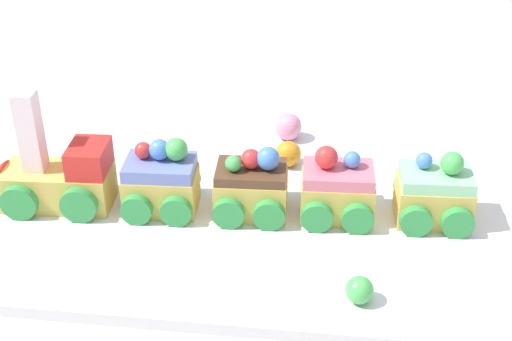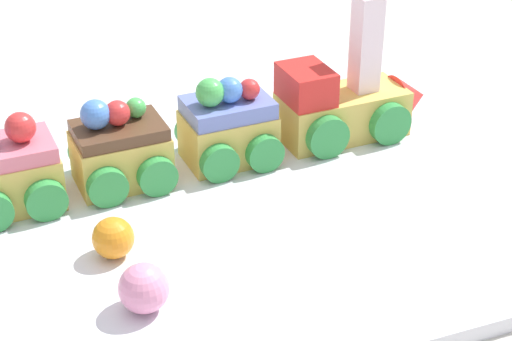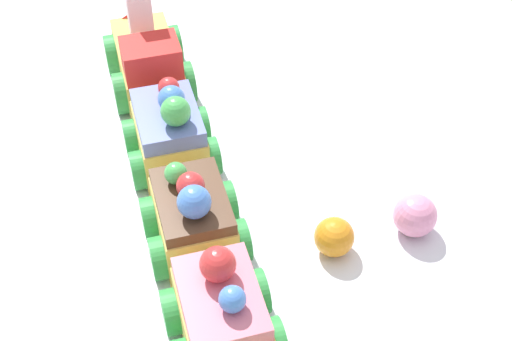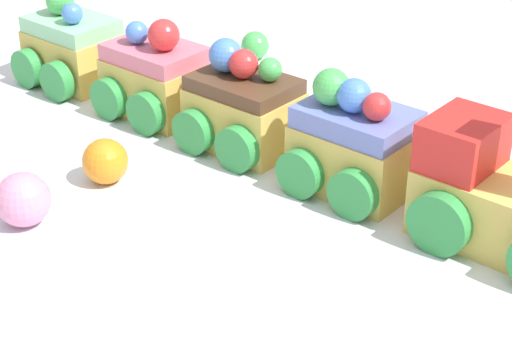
{
  "view_description": "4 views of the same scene",
  "coord_description": "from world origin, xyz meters",
  "px_view_note": "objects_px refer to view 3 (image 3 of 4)",
  "views": [
    {
      "loc": [
        -0.11,
        0.6,
        0.39
      ],
      "look_at": [
        -0.04,
        0.03,
        0.05
      ],
      "focal_mm": 50.0,
      "sensor_mm": 36.0,
      "label": 1
    },
    {
      "loc": [
        -0.14,
        -0.51,
        0.34
      ],
      "look_at": [
        0.05,
        -0.02,
        0.04
      ],
      "focal_mm": 60.0,
      "sensor_mm": 36.0,
      "label": 2
    },
    {
      "loc": [
        -0.35,
        0.07,
        0.4
      ],
      "look_at": [
        -0.02,
        -0.01,
        0.06
      ],
      "focal_mm": 50.0,
      "sensor_mm": 36.0,
      "label": 3
    },
    {
      "loc": [
        0.31,
        -0.32,
        0.26
      ],
      "look_at": [
        0.03,
        -0.01,
        0.04
      ],
      "focal_mm": 60.0,
      "sensor_mm": 36.0,
      "label": 4
    }
  ],
  "objects_px": {
    "cake_train_locomotive": "(146,53)",
    "gumball_pink": "(415,215)",
    "cake_car_blueberry": "(170,135)",
    "gumball_orange": "(334,237)",
    "cake_car_strawberry": "(222,316)",
    "cake_car_chocolate": "(193,219)"
  },
  "relations": [
    {
      "from": "cake_car_blueberry",
      "to": "gumball_orange",
      "type": "height_order",
      "value": "cake_car_blueberry"
    },
    {
      "from": "cake_car_strawberry",
      "to": "gumball_pink",
      "type": "relative_size",
      "value": 2.31
    },
    {
      "from": "gumball_orange",
      "to": "cake_car_blueberry",
      "type": "bearing_deg",
      "value": 40.25
    },
    {
      "from": "cake_car_blueberry",
      "to": "gumball_pink",
      "type": "height_order",
      "value": "cake_car_blueberry"
    },
    {
      "from": "cake_train_locomotive",
      "to": "gumball_pink",
      "type": "height_order",
      "value": "cake_train_locomotive"
    },
    {
      "from": "cake_train_locomotive",
      "to": "gumball_orange",
      "type": "relative_size",
      "value": 4.77
    },
    {
      "from": "cake_car_chocolate",
      "to": "cake_train_locomotive",
      "type": "bearing_deg",
      "value": -0.04
    },
    {
      "from": "gumball_pink",
      "to": "cake_train_locomotive",
      "type": "bearing_deg",
      "value": 36.79
    },
    {
      "from": "cake_train_locomotive",
      "to": "gumball_pink",
      "type": "xyz_separation_m",
      "value": [
        -0.22,
        -0.16,
        -0.01
      ]
    },
    {
      "from": "cake_train_locomotive",
      "to": "cake_car_strawberry",
      "type": "relative_size",
      "value": 1.86
    },
    {
      "from": "gumball_orange",
      "to": "gumball_pink",
      "type": "bearing_deg",
      "value": -85.31
    },
    {
      "from": "cake_car_blueberry",
      "to": "gumball_pink",
      "type": "bearing_deg",
      "value": -127.49
    },
    {
      "from": "cake_car_strawberry",
      "to": "gumball_pink",
      "type": "xyz_separation_m",
      "value": [
        0.06,
        -0.15,
        -0.01
      ]
    },
    {
      "from": "cake_car_chocolate",
      "to": "gumball_orange",
      "type": "xyz_separation_m",
      "value": [
        -0.03,
        -0.09,
        -0.01
      ]
    },
    {
      "from": "cake_car_chocolate",
      "to": "cake_car_strawberry",
      "type": "relative_size",
      "value": 0.98
    },
    {
      "from": "cake_car_blueberry",
      "to": "gumball_pink",
      "type": "distance_m",
      "value": 0.19
    },
    {
      "from": "cake_train_locomotive",
      "to": "gumball_orange",
      "type": "xyz_separation_m",
      "value": [
        -0.22,
        -0.1,
        -0.01
      ]
    },
    {
      "from": "cake_car_blueberry",
      "to": "cake_car_strawberry",
      "type": "height_order",
      "value": "cake_car_blueberry"
    },
    {
      "from": "cake_train_locomotive",
      "to": "cake_car_blueberry",
      "type": "xyz_separation_m",
      "value": [
        -0.11,
        -0.01,
        -0.0
      ]
    },
    {
      "from": "cake_train_locomotive",
      "to": "cake_car_blueberry",
      "type": "relative_size",
      "value": 1.82
    },
    {
      "from": "cake_car_blueberry",
      "to": "cake_car_chocolate",
      "type": "distance_m",
      "value": 0.09
    },
    {
      "from": "cake_train_locomotive",
      "to": "cake_car_strawberry",
      "type": "height_order",
      "value": "cake_train_locomotive"
    }
  ]
}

